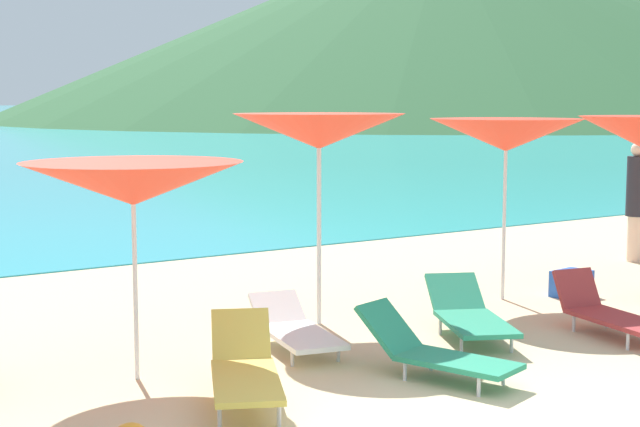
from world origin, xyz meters
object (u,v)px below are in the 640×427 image
at_px(umbrella_4, 506,135).
at_px(lounge_chair_9, 608,312).
at_px(umbrella_2, 133,184).
at_px(lounge_chair_8, 245,369).
at_px(lounge_chair_7, 295,329).
at_px(beachgoer_1, 637,198).
at_px(cooler_box, 571,284).
at_px(lounge_chair_1, 434,350).
at_px(umbrella_3, 319,132).
at_px(lounge_chair_4, 469,314).

xyz_separation_m(umbrella_4, lounge_chair_9, (-0.41, -2.02, -1.85)).
distance_m(umbrella_2, lounge_chair_8, 1.97).
bearing_deg(lounge_chair_7, beachgoer_1, 24.44).
height_order(lounge_chair_7, cooler_box, lounge_chair_7).
xyz_separation_m(lounge_chair_1, lounge_chair_7, (-0.51, 1.57, -0.04)).
distance_m(lounge_chair_1, beachgoer_1, 7.62).
relative_size(beachgoer_1, cooler_box, 3.79).
relative_size(umbrella_3, beachgoer_1, 1.27).
bearing_deg(lounge_chair_9, beachgoer_1, 45.63).
distance_m(lounge_chair_9, beachgoer_1, 5.23).
relative_size(umbrella_4, lounge_chair_7, 1.42).
bearing_deg(lounge_chair_9, umbrella_4, 89.16).
distance_m(umbrella_3, lounge_chair_4, 2.60).
distance_m(umbrella_2, beachgoer_1, 9.34).
bearing_deg(umbrella_3, umbrella_2, -160.94).
bearing_deg(umbrella_4, lounge_chair_4, -143.99).
height_order(umbrella_3, lounge_chair_7, umbrella_3).
xyz_separation_m(lounge_chair_4, lounge_chair_7, (-1.81, 0.63, -0.05)).
bearing_deg(lounge_chair_1, beachgoer_1, 7.29).
distance_m(lounge_chair_7, beachgoer_1, 7.61).
relative_size(umbrella_2, lounge_chair_4, 1.19).
bearing_deg(lounge_chair_1, lounge_chair_9, -13.05).
relative_size(lounge_chair_1, lounge_chair_7, 0.99).
bearing_deg(umbrella_2, lounge_chair_4, -8.92).
distance_m(umbrella_3, beachgoer_1, 6.70).
bearing_deg(lounge_chair_1, lounge_chair_4, 18.54).
bearing_deg(lounge_chair_9, lounge_chair_1, -164.99).
height_order(lounge_chair_8, cooler_box, lounge_chair_8).
bearing_deg(lounge_chair_7, umbrella_4, 22.49).
bearing_deg(lounge_chair_7, umbrella_3, 56.60).
bearing_deg(lounge_chair_8, lounge_chair_4, 37.77).
height_order(lounge_chair_8, beachgoer_1, beachgoer_1).
relative_size(lounge_chair_7, cooler_box, 3.26).
bearing_deg(umbrella_4, beachgoer_1, 14.05).
relative_size(umbrella_4, lounge_chair_9, 1.49).
bearing_deg(umbrella_4, lounge_chair_8, -158.47).
bearing_deg(lounge_chair_1, cooler_box, 7.77).
bearing_deg(lounge_chair_4, umbrella_4, 62.17).
bearing_deg(umbrella_2, lounge_chair_1, -33.58).
xyz_separation_m(lounge_chair_1, lounge_chair_4, (1.30, 0.95, 0.00)).
relative_size(lounge_chair_8, beachgoer_1, 0.86).
height_order(umbrella_3, lounge_chair_1, umbrella_3).
xyz_separation_m(lounge_chair_9, beachgoer_1, (4.24, 2.98, 0.75)).
relative_size(umbrella_3, umbrella_4, 1.04).
bearing_deg(umbrella_3, umbrella_4, -3.93).
distance_m(umbrella_4, cooler_box, 2.16).
relative_size(umbrella_2, lounge_chair_9, 1.36).
bearing_deg(lounge_chair_8, lounge_chair_1, 16.71).
height_order(lounge_chair_8, lounge_chair_9, lounge_chair_8).
distance_m(lounge_chair_4, cooler_box, 2.79).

